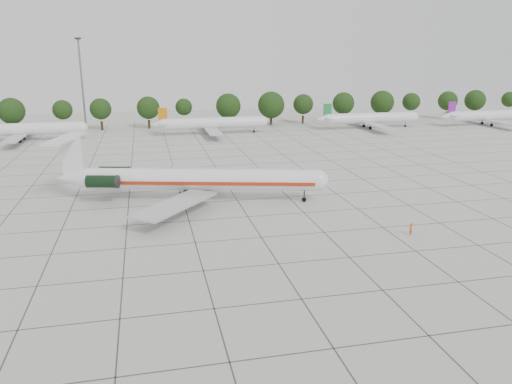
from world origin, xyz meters
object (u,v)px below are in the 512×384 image
(floodlight_mast, at_px, (82,78))
(ground_crew, at_px, (411,229))
(main_airliner, at_px, (186,179))
(bg_airliner_b, at_px, (24,129))
(bg_airliner_d, at_px, (370,118))
(bg_airliner_e, at_px, (490,116))
(bg_airliner_c, at_px, (213,123))

(floodlight_mast, bearing_deg, ground_crew, -65.08)
(main_airliner, distance_m, bg_airliner_b, 70.35)
(bg_airliner_b, xyz_separation_m, bg_airliner_d, (93.63, 1.11, 0.00))
(main_airliner, bearing_deg, bg_airliner_e, 46.13)
(bg_airliner_d, bearing_deg, floodlight_mast, 165.85)
(bg_airliner_c, xyz_separation_m, bg_airliner_e, (84.24, -1.84, 0.00))
(bg_airliner_c, relative_size, bg_airliner_e, 1.00)
(main_airliner, bearing_deg, floodlight_mast, 119.69)
(bg_airliner_e, bearing_deg, floodlight_mast, 169.19)
(bg_airliner_e, distance_m, floodlight_mast, 121.99)
(bg_airliner_d, bearing_deg, main_airliner, -133.33)
(bg_airliner_d, bearing_deg, bg_airliner_e, -3.47)
(ground_crew, bearing_deg, bg_airliner_b, -89.98)
(ground_crew, bearing_deg, bg_airliner_d, -148.34)
(main_airliner, distance_m, floodlight_mast, 86.31)
(bg_airliner_e, bearing_deg, bg_airliner_c, 178.75)
(bg_airliner_b, bearing_deg, floodlight_mast, 60.02)
(main_airliner, height_order, bg_airliner_d, main_airliner)
(bg_airliner_b, distance_m, bg_airliner_e, 131.75)
(bg_airliner_b, bearing_deg, ground_crew, -53.50)
(ground_crew, relative_size, bg_airliner_c, 0.06)
(bg_airliner_e, bearing_deg, bg_airliner_b, 179.48)
(ground_crew, height_order, bg_airliner_c, bg_airliner_c)
(main_airliner, xyz_separation_m, bg_airliner_c, (12.48, 61.65, -0.47))
(bg_airliner_c, relative_size, bg_airliner_d, 1.00)
(ground_crew, xyz_separation_m, bg_airliner_d, (33.22, 82.77, 2.12))
(bg_airliner_d, height_order, bg_airliner_e, same)
(bg_airliner_c, distance_m, floodlight_mast, 42.39)
(bg_airliner_e, relative_size, floodlight_mast, 1.11)
(bg_airliner_d, bearing_deg, bg_airliner_c, -179.41)
(main_airliner, bearing_deg, ground_crew, -24.72)
(main_airliner, xyz_separation_m, bg_airliner_b, (-35.03, 61.01, -0.47))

